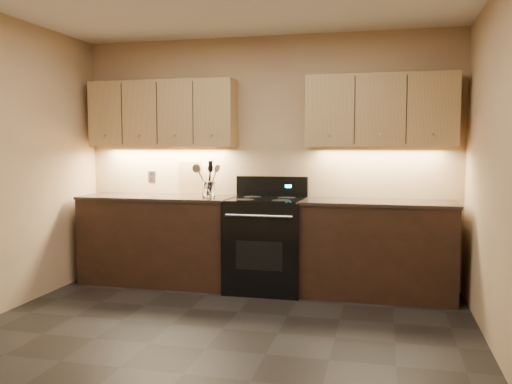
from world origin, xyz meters
TOP-DOWN VIEW (x-y plane):
  - floor at (0.00, 0.00)m, footprint 4.00×4.00m
  - wall_back at (0.00, 2.00)m, footprint 4.00×0.04m
  - counter_left at (-1.10, 1.70)m, footprint 1.62×0.62m
  - counter_right at (1.18, 1.70)m, footprint 1.46×0.62m
  - stove at (0.08, 1.68)m, footprint 0.76×0.68m
  - upper_cab_left at (-1.10, 1.85)m, footprint 1.60×0.30m
  - upper_cab_right at (1.18, 1.85)m, footprint 1.44×0.30m
  - outlet_plate at (-1.30, 1.99)m, footprint 0.08×0.01m
  - utensil_crock at (-0.51, 1.63)m, footprint 0.15×0.15m
  - cutting_board at (-0.83, 1.97)m, footprint 0.29×0.10m
  - wooden_spoon at (-0.53, 1.63)m, footprint 0.17×0.12m
  - black_spoon at (-0.53, 1.65)m, footprint 0.12×0.13m
  - black_turner at (-0.50, 1.62)m, footprint 0.12×0.19m
  - steel_spatula at (-0.49, 1.65)m, footprint 0.22×0.15m
  - steel_skimmer at (-0.47, 1.61)m, footprint 0.26×0.10m

SIDE VIEW (x-z plane):
  - floor at x=0.00m, z-range 0.00..0.00m
  - counter_left at x=-1.10m, z-range 0.00..0.93m
  - counter_right at x=1.18m, z-range 0.00..0.93m
  - stove at x=0.08m, z-range -0.09..1.05m
  - utensil_crock at x=-0.51m, z-range 0.92..1.08m
  - cutting_board at x=-0.83m, z-range 0.93..1.29m
  - wooden_spoon at x=-0.53m, z-range 0.94..1.28m
  - black_spoon at x=-0.53m, z-range 0.94..1.29m
  - steel_spatula at x=-0.49m, z-range 0.94..1.30m
  - outlet_plate at x=-1.30m, z-range 1.06..1.18m
  - steel_skimmer at x=-0.47m, z-range 0.95..1.30m
  - black_turner at x=-0.50m, z-range 0.94..1.33m
  - wall_back at x=0.00m, z-range 0.00..2.60m
  - upper_cab_left at x=-1.10m, z-range 1.45..2.15m
  - upper_cab_right at x=1.18m, z-range 1.45..2.15m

